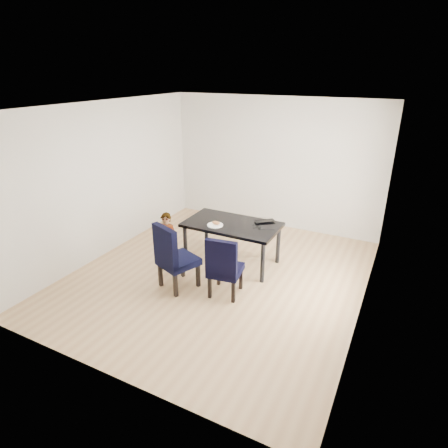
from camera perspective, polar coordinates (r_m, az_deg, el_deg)
The scene contains 14 objects.
floor at distance 6.29m, azimuth -0.83°, elevation -7.83°, with size 4.50×5.00×0.01m, color tan.
ceiling at distance 5.45m, azimuth -1.00°, elevation 17.56°, with size 4.50×5.00×0.01m, color white.
wall_back at distance 7.94m, azimuth 7.65°, elevation 9.08°, with size 4.50×0.01×2.70m, color silver.
wall_front at distance 3.88m, azimuth -18.54°, elevation -6.93°, with size 4.50×0.01×2.70m, color white.
wall_left at distance 7.02m, azimuth -17.52°, elevation 6.43°, with size 0.01×5.00×2.70m, color white.
wall_right at distance 5.14m, azimuth 21.92°, elevation -0.01°, with size 0.01×5.00×2.70m, color silver.
dining_table at distance 6.51m, azimuth 1.20°, elevation -2.95°, with size 1.60×0.90×0.75m, color black.
chair_left at distance 5.79m, azimuth -6.99°, elevation -4.81°, with size 0.51×0.54×1.07m, color black.
chair_right at distance 5.59m, azimuth 0.25°, elevation -6.27°, with size 0.47×0.49×0.97m, color black.
child at distance 6.37m, azimuth -8.65°, elevation -2.60°, with size 0.36×0.24×1.00m, color orange.
plate at distance 6.27m, azimuth -1.37°, elevation -0.16°, with size 0.27×0.27×0.01m, color white.
sandwich at distance 6.26m, azimuth -1.22°, elevation 0.18°, with size 0.15×0.07×0.06m, color #B06E3F.
laptop at distance 6.49m, azimuth 6.06°, elevation 0.59°, with size 0.35×0.22×0.03m, color black.
cable_tangle at distance 6.19m, azimuth 5.05°, elevation -0.61°, with size 0.14×0.14×0.01m, color black.
Camera 1 is at (2.54, -4.79, 3.19)m, focal length 30.00 mm.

